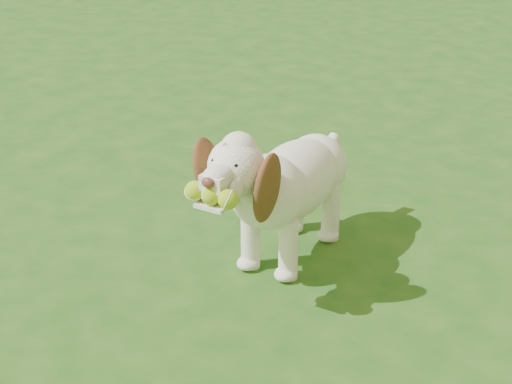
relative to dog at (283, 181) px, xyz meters
The scene contains 2 objects.
ground 0.74m from the dog, 130.75° to the right, with size 80.00×80.00×0.00m, color #1B4F16.
dog is the anchor object (origin of this frame).
Camera 1 is at (2.14, -2.30, 1.87)m, focal length 60.00 mm.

